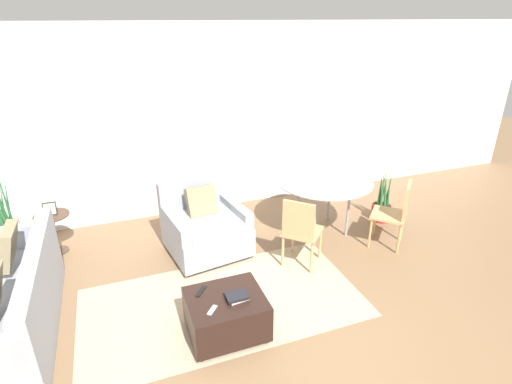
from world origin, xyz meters
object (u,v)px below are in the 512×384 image
at_px(tv_remote_primary, 201,291).
at_px(side_table, 54,226).
at_px(dining_chair_near_left, 301,228).
at_px(picture_frame, 50,209).
at_px(dining_table, 324,185).
at_px(book_stack, 237,296).
at_px(armchair, 205,227).
at_px(dining_chair_near_right, 397,210).
at_px(couch, 6,309).
at_px(potted_plant_small, 382,206).
at_px(tv_remote_secondary, 212,310).
at_px(potted_plant, 11,242).
at_px(ottoman, 226,314).

xyz_separation_m(tv_remote_primary, side_table, (-1.43, 1.98, -0.04)).
distance_m(side_table, dining_chair_near_left, 3.10).
relative_size(picture_frame, dining_table, 0.13).
bearing_deg(side_table, dining_table, -11.39).
bearing_deg(book_stack, armchair, 87.30).
bearing_deg(dining_chair_near_left, side_table, 153.54).
bearing_deg(dining_chair_near_left, picture_frame, 153.54).
bearing_deg(dining_chair_near_right, picture_frame, 161.57).
height_order(tv_remote_primary, side_table, side_table).
relative_size(couch, side_table, 3.66).
relative_size(dining_chair_near_right, potted_plant_small, 1.09).
xyz_separation_m(book_stack, dining_chair_near_left, (1.05, 0.82, 0.08)).
distance_m(armchair, dining_table, 1.70).
bearing_deg(dining_table, tv_remote_secondary, -141.57).
bearing_deg(couch, dining_chair_near_left, 1.55).
height_order(potted_plant, dining_chair_near_left, potted_plant).
bearing_deg(potted_plant_small, dining_chair_near_right, -115.20).
bearing_deg(tv_remote_primary, tv_remote_secondary, -83.78).
relative_size(couch, book_stack, 9.30).
xyz_separation_m(dining_chair_near_left, dining_chair_near_right, (1.37, 0.00, 0.00)).
bearing_deg(ottoman, dining_chair_near_right, 17.02).
height_order(tv_remote_primary, dining_chair_near_right, dining_chair_near_right).
bearing_deg(dining_table, book_stack, -139.10).
bearing_deg(dining_chair_near_left, book_stack, -142.08).
height_order(side_table, dining_chair_near_right, dining_chair_near_right).
bearing_deg(dining_chair_near_left, dining_table, 45.00).
bearing_deg(tv_remote_primary, ottoman, -41.28).
height_order(tv_remote_secondary, dining_table, dining_table).
bearing_deg(dining_table, dining_chair_near_right, -45.00).
bearing_deg(potted_plant, dining_chair_near_right, -15.67).
bearing_deg(tv_remote_primary, side_table, 125.83).
bearing_deg(dining_table, armchair, 178.48).
relative_size(couch, armchair, 1.85).
bearing_deg(potted_plant_small, potted_plant, 172.74).
height_order(couch, picture_frame, couch).
distance_m(potted_plant, side_table, 0.49).
height_order(armchair, tv_remote_primary, armchair).
xyz_separation_m(picture_frame, dining_chair_near_right, (4.14, -1.38, -0.10)).
bearing_deg(tv_remote_secondary, picture_frame, 122.71).
height_order(side_table, picture_frame, picture_frame).
distance_m(armchair, tv_remote_secondary, 1.66).
bearing_deg(ottoman, couch, 160.42).
relative_size(tv_remote_secondary, side_table, 0.24).
height_order(armchair, dining_chair_near_left, armchair).
bearing_deg(dining_chair_near_right, dining_chair_near_left, 180.00).
xyz_separation_m(armchair, book_stack, (-0.07, -1.55, 0.08)).
distance_m(ottoman, book_stack, 0.24).
bearing_deg(dining_chair_near_right, book_stack, -161.30).
distance_m(ottoman, tv_remote_secondary, 0.28).
xyz_separation_m(armchair, dining_chair_near_right, (2.35, -0.73, 0.16)).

